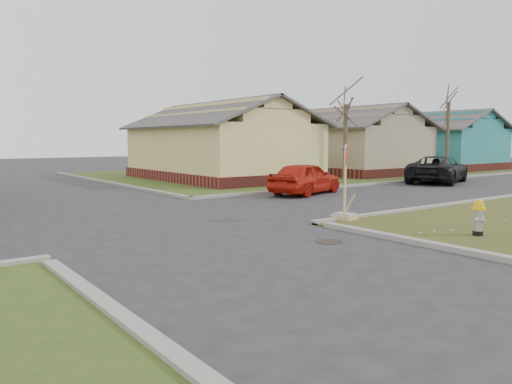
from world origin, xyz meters
TOP-DOWN VIEW (x-y plane):
  - ground at (0.00, 0.00)m, footprint 120.00×120.00m
  - verge_far_right at (22.00, 18.00)m, footprint 37.00×19.00m
  - curbs at (0.00, 5.00)m, footprint 80.00×40.00m
  - manhole at (2.20, -0.50)m, footprint 0.64×0.64m
  - side_house_yellow at (10.00, 16.50)m, footprint 7.60×11.60m
  - side_house_tan at (20.00, 16.50)m, footprint 7.60×11.60m
  - side_house_teal at (30.00, 16.50)m, footprint 7.60×11.60m
  - tree_mid_right at (14.00, 10.20)m, footprint 0.22×0.22m
  - tree_far_right at (24.00, 10.50)m, footprint 0.22×0.22m
  - fire_hydrant at (5.48, -2.25)m, footprint 0.33×0.33m
  - stop_sign at (4.66, 1.35)m, footprint 0.62×0.61m
  - red_sedan at (8.63, 7.44)m, footprint 4.42×2.86m
  - dark_pickup at (18.40, 7.44)m, footprint 5.82×4.20m

SIDE VIEW (x-z plane):
  - ground at x=0.00m, z-range 0.00..0.00m
  - curbs at x=0.00m, z-range -0.06..0.06m
  - manhole at x=2.20m, z-range 0.00..0.01m
  - verge_far_right at x=22.00m, z-range 0.00..0.05m
  - stop_sign at x=4.66m, z-range -0.57..1.62m
  - fire_hydrant at x=5.48m, z-range 0.09..0.98m
  - red_sedan at x=8.63m, z-range 0.00..1.40m
  - dark_pickup at x=18.40m, z-range 0.00..1.47m
  - tree_mid_right at x=14.00m, z-range 0.05..4.25m
  - side_house_yellow at x=10.00m, z-range -0.16..4.54m
  - side_house_tan at x=20.00m, z-range -0.16..4.54m
  - side_house_teal at x=30.00m, z-range -0.16..4.54m
  - tree_far_right at x=24.00m, z-range 0.05..4.81m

